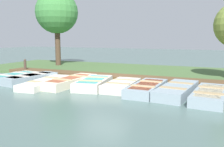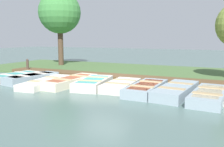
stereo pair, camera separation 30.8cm
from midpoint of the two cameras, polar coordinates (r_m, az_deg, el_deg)
ground_plane at (r=13.09m, az=-2.50°, el=-2.49°), size 80.00×80.00×0.00m
shore_bank at (r=17.65m, az=4.69°, el=0.51°), size 8.00×24.00×0.12m
dock_walkway at (r=14.43m, az=0.17°, el=-0.89°), size 1.25×15.11×0.29m
rowboat_0 at (r=15.44m, az=-22.14°, el=-0.72°), size 2.98×1.40×0.39m
rowboat_1 at (r=14.40m, az=-18.72°, el=-1.05°), size 3.20×1.52×0.44m
rowboat_2 at (r=13.23m, az=-15.55°, el=-1.97°), size 3.70×1.47×0.33m
rowboat_3 at (r=12.94m, az=-10.20°, el=-1.79°), size 3.53×1.32×0.43m
rowboat_4 at (r=12.29m, az=-4.96°, el=-2.18°), size 3.03×1.73×0.44m
rowboat_5 at (r=11.83m, az=1.46°, el=-2.70°), size 2.76×1.31×0.39m
rowboat_6 at (r=11.26m, az=7.23°, el=-3.28°), size 3.30×1.18×0.41m
rowboat_7 at (r=10.97m, az=13.86°, el=-3.68°), size 3.49×1.48×0.44m
rowboat_8 at (r=10.54m, az=20.74°, el=-4.57°), size 3.31×1.36×0.41m
mooring_post_near at (r=18.07m, az=-19.70°, el=1.61°), size 0.17×0.17×0.98m
park_tree_far_left at (r=21.45m, az=-12.93°, el=13.37°), size 3.45×3.45×6.18m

